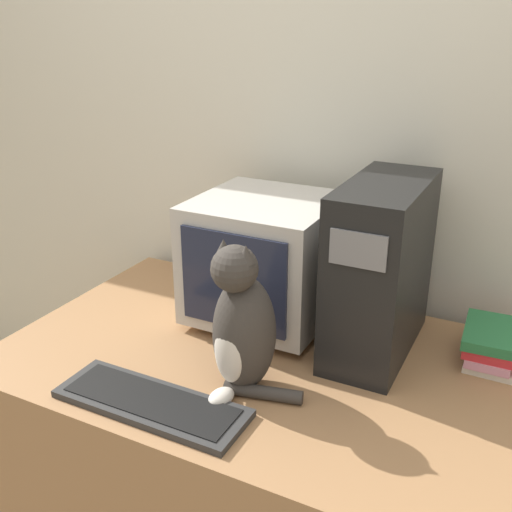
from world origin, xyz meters
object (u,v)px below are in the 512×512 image
keyboard (151,403)px  cat (242,327)px  computer_tower (380,269)px  pen (140,382)px  book_stack (494,345)px  crt_monitor (265,259)px

keyboard → cat: 0.28m
computer_tower → cat: computer_tower is taller
pen → book_stack: bearing=33.2°
book_stack → pen: book_stack is taller
keyboard → crt_monitor: bearing=85.3°
cat → book_stack: bearing=46.9°
computer_tower → book_stack: bearing=12.1°
computer_tower → book_stack: size_ratio=2.25×
crt_monitor → pen: crt_monitor is taller
cat → crt_monitor: bearing=117.7°
keyboard → pen: (-0.08, 0.06, -0.01)m
crt_monitor → book_stack: (0.66, 0.05, -0.15)m
crt_monitor → cat: 0.38m
computer_tower → cat: bearing=-124.4°
crt_monitor → keyboard: crt_monitor is taller
crt_monitor → cat: cat is taller
keyboard → book_stack: (0.70, 0.58, 0.04)m
computer_tower → pen: (-0.48, -0.45, -0.23)m
crt_monitor → pen: bearing=-105.3°
keyboard → book_stack: size_ratio=2.26×
cat → pen: (-0.24, -0.10, -0.17)m
cat → book_stack: (0.54, 0.41, -0.12)m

